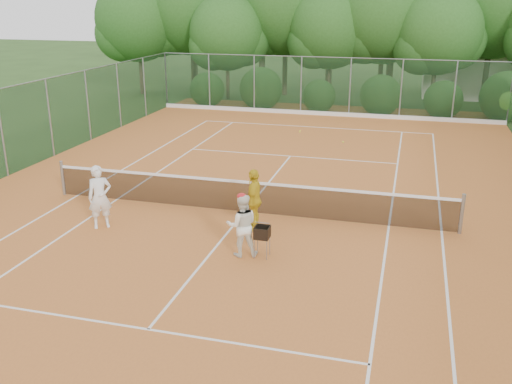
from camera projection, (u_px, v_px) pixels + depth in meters
The scene contains 14 objects.
ground at pixel (244, 213), 16.56m from camera, with size 120.00×120.00×0.00m, color #274619.
clay_court at pixel (244, 213), 16.55m from camera, with size 18.00×36.00×0.02m, color #C16C2C.
club_building at pixel (490, 72), 35.72m from camera, with size 8.00×5.00×3.00m, color beige.
tennis_net at pixel (244, 196), 16.38m from camera, with size 11.97×0.10×1.10m.
player_white at pixel (100, 197), 15.22m from camera, with size 0.63×0.41×1.72m, color white.
player_center_grp at pixel (242, 225), 13.56m from camera, with size 0.91×0.81×1.58m.
player_yellow at pixel (254, 200), 15.09m from camera, with size 0.99×0.41×1.68m, color gold.
ball_hopper at pixel (262, 233), 13.52m from camera, with size 0.34×0.34×0.78m.
stray_ball_a at pixel (300, 131), 26.50m from camera, with size 0.07×0.07×0.07m, color yellow.
stray_ball_b at pixel (300, 132), 26.27m from camera, with size 0.07×0.07×0.07m, color yellow.
stray_ball_c at pixel (343, 142), 24.45m from camera, with size 0.07×0.07×0.07m, color #CDED37.
court_markings at pixel (244, 212), 16.55m from camera, with size 11.03×23.83×0.01m.
fence_back at pixel (325, 86), 29.75m from camera, with size 18.07×0.07×3.00m.
tropical_treeline at pixel (366, 12), 32.99m from camera, with size 32.10×8.49×15.03m.
Camera 1 is at (4.41, -14.83, 5.94)m, focal length 40.00 mm.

